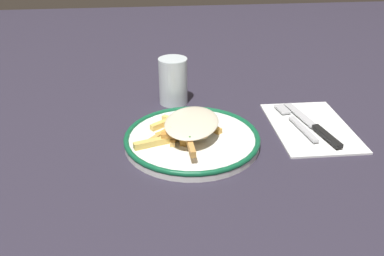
% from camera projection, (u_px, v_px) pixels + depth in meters
% --- Properties ---
extents(ground_plane, '(2.60, 2.60, 0.00)m').
position_uv_depth(ground_plane, '(192.00, 143.00, 0.82)').
color(ground_plane, '#2D2938').
extents(plate, '(0.27, 0.27, 0.02)m').
position_uv_depth(plate, '(192.00, 139.00, 0.82)').
color(plate, white).
rests_on(plate, ground_plane).
extents(fries_heap, '(0.18, 0.19, 0.04)m').
position_uv_depth(fries_heap, '(186.00, 126.00, 0.81)').
color(fries_heap, gold).
rests_on(fries_heap, plate).
extents(napkin, '(0.16, 0.24, 0.01)m').
position_uv_depth(napkin, '(311.00, 126.00, 0.88)').
color(napkin, white).
rests_on(napkin, ground_plane).
extents(fork, '(0.04, 0.18, 0.01)m').
position_uv_depth(fork, '(295.00, 122.00, 0.88)').
color(fork, silver).
rests_on(fork, napkin).
extents(knife, '(0.05, 0.21, 0.01)m').
position_uv_depth(knife, '(316.00, 127.00, 0.86)').
color(knife, black).
rests_on(knife, napkin).
extents(water_glass, '(0.07, 0.07, 0.11)m').
position_uv_depth(water_glass, '(173.00, 81.00, 0.97)').
color(water_glass, silver).
rests_on(water_glass, ground_plane).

